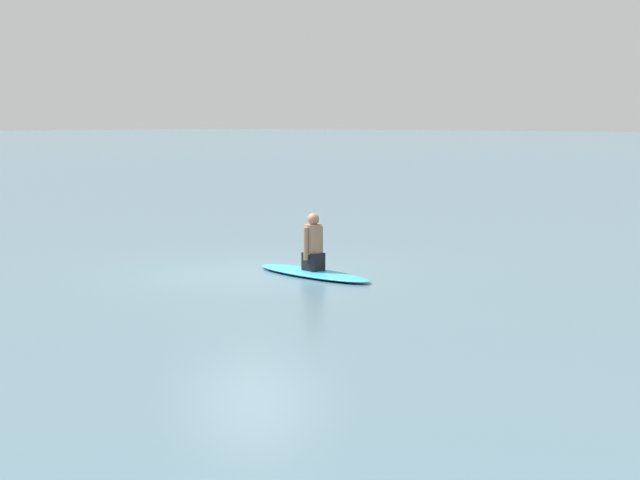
% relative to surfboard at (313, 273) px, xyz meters
% --- Properties ---
extents(ground_plane, '(400.00, 400.00, 0.00)m').
position_rel_surfboard_xyz_m(ground_plane, '(-0.48, 0.96, -0.05)').
color(ground_plane, slate).
extents(surfboard, '(1.08, 2.73, 0.10)m').
position_rel_surfboard_xyz_m(surfboard, '(0.00, 0.00, 0.00)').
color(surfboard, '#339EC6').
rests_on(surfboard, ground).
extents(person_paddler, '(0.44, 0.36, 0.99)m').
position_rel_surfboard_xyz_m(person_paddler, '(-0.00, -0.00, 0.50)').
color(person_paddler, black).
rests_on(person_paddler, surfboard).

